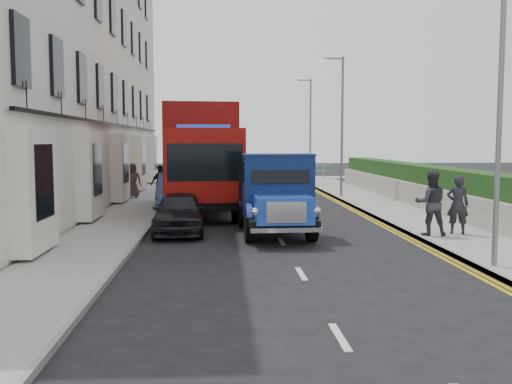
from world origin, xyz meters
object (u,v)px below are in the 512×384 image
at_px(lamp_mid, 340,118).
at_px(pedestrian_east_near, 458,205).
at_px(red_lorry, 199,155).
at_px(parked_car_front, 179,212).
at_px(lamp_far, 309,124).
at_px(bedford_lorry, 277,199).
at_px(lamp_near, 495,89).

height_order(lamp_mid, pedestrian_east_near, lamp_mid).
distance_m(red_lorry, parked_car_front, 5.79).
relative_size(red_lorry, pedestrian_east_near, 4.84).
height_order(lamp_far, parked_car_front, lamp_far).
distance_m(parked_car_front, pedestrian_east_near, 8.46).
xyz_separation_m(lamp_mid, bedford_lorry, (-4.23, -11.17, -2.87)).
bearing_deg(parked_car_front, lamp_mid, 52.53).
height_order(lamp_near, lamp_mid, same).
bearing_deg(pedestrian_east_near, bedford_lorry, 10.50).
relative_size(lamp_mid, bedford_lorry, 1.33).
xyz_separation_m(red_lorry, parked_car_front, (-0.44, -5.53, -1.66)).
bearing_deg(lamp_mid, lamp_near, -90.00).
relative_size(lamp_mid, red_lorry, 0.82).
bearing_deg(bedford_lorry, lamp_mid, 67.77).
distance_m(lamp_near, lamp_mid, 16.00).
xyz_separation_m(lamp_near, pedestrian_east_near, (1.11, 4.31, -3.00)).
xyz_separation_m(lamp_near, lamp_mid, (0.00, 16.00, 0.00)).
xyz_separation_m(lamp_far, bedford_lorry, (-4.23, -21.17, -2.87)).
bearing_deg(lamp_near, lamp_mid, 90.00).
xyz_separation_m(lamp_near, bedford_lorry, (-4.23, 4.83, -2.87)).
distance_m(bedford_lorry, red_lorry, 7.04).
height_order(lamp_mid, lamp_far, same).
bearing_deg(red_lorry, lamp_near, -63.78).
distance_m(lamp_near, parked_car_front, 9.82).
relative_size(lamp_near, lamp_far, 1.00).
distance_m(lamp_far, red_lorry, 16.30).
height_order(lamp_near, pedestrian_east_near, lamp_near).
xyz_separation_m(lamp_mid, lamp_far, (0.00, 10.00, 0.00)).
bearing_deg(parked_car_front, lamp_near, -40.80).
relative_size(bedford_lorry, pedestrian_east_near, 3.00).
relative_size(lamp_near, pedestrian_east_near, 3.99).
bearing_deg(parked_car_front, pedestrian_east_near, -12.06).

